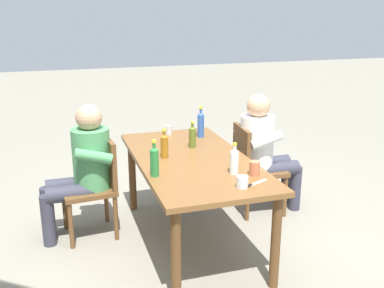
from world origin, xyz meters
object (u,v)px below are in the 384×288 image
(cup_terracotta, at_px, (255,168))
(bottle_green, at_px, (154,161))
(chair_far_right, at_px, (97,182))
(person_in_plaid_shirt, at_px, (264,147))
(bottle_clear, at_px, (234,161))
(person_in_white_shirt, at_px, (83,165))
(backpack_by_far_side, at_px, (169,164))
(cup_steel, at_px, (169,130))
(bottle_amber, at_px, (164,145))
(backpack_by_near_side, at_px, (167,163))
(bottle_olive, at_px, (192,136))
(bottle_blue, at_px, (201,124))
(cup_glass, at_px, (242,182))
(table_knife, at_px, (253,184))
(dining_table, at_px, (192,168))
(chair_near_right, at_px, (253,164))

(cup_terracotta, bearing_deg, bottle_green, 74.42)
(chair_far_right, distance_m, cup_terracotta, 1.44)
(person_in_plaid_shirt, relative_size, bottle_clear, 4.95)
(person_in_white_shirt, bearing_deg, backpack_by_far_side, -43.85)
(bottle_green, height_order, cup_steel, bottle_green)
(bottle_amber, xyz_separation_m, backpack_by_near_side, (1.35, -0.36, -0.64))
(bottle_olive, xyz_separation_m, bottle_blue, (0.29, -0.18, 0.03))
(person_in_white_shirt, relative_size, bottle_amber, 4.80)
(backpack_by_near_side, bearing_deg, bottle_amber, 165.28)
(bottle_green, xyz_separation_m, backpack_by_near_side, (1.74, -0.53, -0.66))
(bottle_olive, distance_m, bottle_green, 0.76)
(bottle_amber, height_order, cup_glass, bottle_amber)
(bottle_blue, relative_size, backpack_by_far_side, 0.75)
(bottle_blue, bearing_deg, backpack_by_far_side, 5.99)
(person_in_white_shirt, xyz_separation_m, bottle_clear, (-0.84, -1.04, 0.21))
(cup_glass, xyz_separation_m, table_knife, (0.03, -0.10, -0.04))
(bottle_green, bearing_deg, bottle_amber, -23.84)
(dining_table, height_order, person_in_white_shirt, person_in_white_shirt)
(backpack_by_far_side, bearing_deg, dining_table, 173.22)
(chair_far_right, bearing_deg, person_in_white_shirt, 94.03)
(dining_table, relative_size, bottle_clear, 7.43)
(bottle_green, bearing_deg, bottle_clear, -102.96)
(chair_near_right, distance_m, cup_terracotta, 1.05)
(dining_table, relative_size, person_in_plaid_shirt, 1.50)
(chair_far_right, distance_m, bottle_blue, 1.10)
(person_in_plaid_shirt, distance_m, cup_terracotta, 1.06)
(table_knife, xyz_separation_m, backpack_by_far_side, (2.15, 0.06, -0.58))
(chair_near_right, relative_size, person_in_plaid_shirt, 0.74)
(bottle_clear, height_order, bottle_amber, bottle_amber)
(bottle_green, distance_m, backpack_by_far_side, 1.99)
(bottle_clear, height_order, bottle_green, bottle_green)
(backpack_by_near_side, bearing_deg, backpack_by_far_side, -39.76)
(chair_far_right, xyz_separation_m, bottle_olive, (-0.12, -0.84, 0.38))
(person_in_plaid_shirt, xyz_separation_m, backpack_by_far_side, (1.07, 0.68, -0.46))
(bottle_blue, xyz_separation_m, table_knife, (-1.25, 0.03, -0.12))
(person_in_white_shirt, bearing_deg, bottle_olive, -97.05)
(chair_near_right, distance_m, person_in_white_shirt, 1.61)
(chair_near_right, distance_m, bottle_amber, 1.08)
(person_in_plaid_shirt, bearing_deg, backpack_by_far_side, 32.40)
(cup_glass, xyz_separation_m, backpack_by_far_side, (2.17, -0.04, -0.61))
(bottle_olive, bearing_deg, chair_far_right, 81.53)
(bottle_amber, xyz_separation_m, cup_glass, (-0.78, -0.35, -0.06))
(person_in_plaid_shirt, height_order, bottle_blue, person_in_plaid_shirt)
(bottle_amber, xyz_separation_m, table_knife, (-0.76, -0.45, -0.10))
(cup_glass, height_order, backpack_by_far_side, cup_glass)
(cup_steel, bearing_deg, cup_glass, -174.68)
(person_in_white_shirt, bearing_deg, bottle_clear, -128.81)
(chair_near_right, height_order, table_knife, chair_near_right)
(cup_steel, bearing_deg, bottle_green, 160.09)
(dining_table, relative_size, chair_far_right, 2.03)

